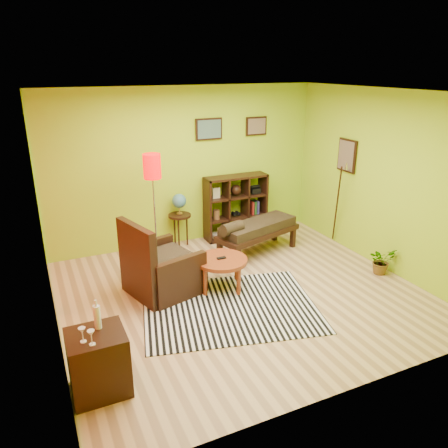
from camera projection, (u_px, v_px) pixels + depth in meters
name	position (u px, v px, depth m)	size (l,w,h in m)	color
ground	(241.00, 293.00, 6.33)	(5.00, 5.00, 0.00)	tan
room_shell	(236.00, 172.00, 5.69)	(5.04, 4.54, 2.82)	#9CC71C
zebra_rug	(230.00, 307.00, 5.96)	(2.33, 1.76, 0.01)	white
coffee_table	(221.00, 263.00, 6.37)	(0.76, 0.76, 0.49)	maroon
armchair	(160.00, 271.00, 6.26)	(1.13, 1.13, 1.12)	black
side_cabinet	(98.00, 362.00, 4.34)	(0.56, 0.51, 0.98)	black
floor_lamp	(153.00, 177.00, 6.70)	(0.28, 0.28, 1.85)	silver
globe_table	(179.00, 207.00, 7.73)	(0.40, 0.40, 0.99)	black
cube_shelf	(236.00, 207.00, 8.22)	(1.20, 0.35, 1.20)	black
bench	(256.00, 229.00, 7.50)	(1.64, 0.97, 0.72)	black
potted_plant	(381.00, 263.00, 6.89)	(0.39, 0.43, 0.34)	#26661E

